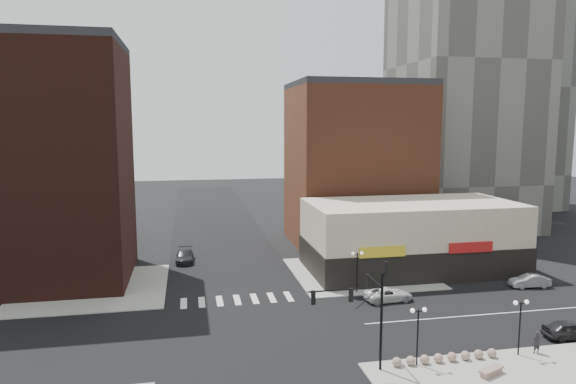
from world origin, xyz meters
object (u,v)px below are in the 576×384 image
object	(u,v)px
traffic_signal	(366,301)
white_suv	(388,294)
street_lamp_se_a	(418,321)
pedestrian	(536,342)
street_lamp_se_b	(521,313)
dark_sedan_north	(185,256)
street_lamp_ne	(357,261)
dark_sedan_east	(571,330)
stone_bench	(491,371)
silver_sedan	(530,281)

from	to	relation	value
traffic_signal	white_suv	size ratio (longest dim) A/B	1.66
street_lamp_se_a	pedestrian	xyz separation A→B (m)	(9.47, 0.00, -2.33)
street_lamp_se_b	white_suv	distance (m)	14.21
traffic_signal	street_lamp_se_b	distance (m)	11.88
dark_sedan_north	pedestrian	distance (m)	40.53
street_lamp_ne	pedestrian	size ratio (longest dim) A/B	2.46
traffic_signal	street_lamp_se_a	world-z (taller)	traffic_signal
traffic_signal	street_lamp_se_b	bearing A→B (deg)	-0.82
pedestrian	street_lamp_ne	bearing A→B (deg)	-66.32
street_lamp_se_b	pedestrian	world-z (taller)	street_lamp_se_b
street_lamp_se_a	dark_sedan_east	size ratio (longest dim) A/B	0.96
traffic_signal	stone_bench	world-z (taller)	traffic_signal
traffic_signal	pedestrian	xyz separation A→B (m)	(13.23, -0.17, -4.00)
silver_sedan	dark_sedan_north	bearing A→B (deg)	-111.16
dark_sedan_east	dark_sedan_north	distance (m)	42.18
white_suv	dark_sedan_north	bearing A→B (deg)	41.60
dark_sedan_east	dark_sedan_north	size ratio (longest dim) A/B	0.85
traffic_signal	white_suv	world-z (taller)	traffic_signal
silver_sedan	stone_bench	world-z (taller)	silver_sedan
street_lamp_se_b	white_suv	bearing A→B (deg)	110.10
street_lamp_se_a	white_suv	bearing A→B (deg)	76.29
street_lamp_se_b	traffic_signal	bearing A→B (deg)	179.18
street_lamp_se_a	silver_sedan	world-z (taller)	street_lamp_se_a
street_lamp_ne	stone_bench	xyz separation A→B (m)	(3.28, -18.39, -2.92)
traffic_signal	dark_sedan_north	bearing A→B (deg)	111.56
dark_sedan_east	stone_bench	distance (m)	10.76
traffic_signal	street_lamp_ne	distance (m)	16.62
street_lamp_ne	dark_sedan_north	xyz separation A→B (m)	(-17.12, 15.44, -2.55)
white_suv	pedestrian	xyz separation A→B (m)	(6.27, -13.12, 0.31)
street_lamp_se_a	street_lamp_se_b	size ratio (longest dim) A/B	1.00
street_lamp_se_a	street_lamp_se_b	xyz separation A→B (m)	(8.00, 0.00, 0.00)
street_lamp_se_b	silver_sedan	xyz separation A→B (m)	(11.35, 14.23, -2.61)
white_suv	pedestrian	world-z (taller)	pedestrian
dark_sedan_north	stone_bench	distance (m)	39.51
street_lamp_ne	silver_sedan	xyz separation A→B (m)	(18.35, -1.77, -2.61)
silver_sedan	stone_bench	size ratio (longest dim) A/B	1.97
dark_sedan_east	silver_sedan	world-z (taller)	dark_sedan_east
traffic_signal	silver_sedan	world-z (taller)	traffic_signal
street_lamp_se_a	street_lamp_ne	distance (m)	16.03
dark_sedan_north	white_suv	bearing A→B (deg)	-41.48
street_lamp_se_a	dark_sedan_east	distance (m)	14.46
traffic_signal	street_lamp_ne	xyz separation A→B (m)	(4.76, 15.83, -1.67)
street_lamp_se_a	street_lamp_ne	size ratio (longest dim) A/B	1.00
pedestrian	dark_sedan_north	bearing A→B (deg)	-55.06
dark_sedan_east	stone_bench	world-z (taller)	dark_sedan_east
street_lamp_se_b	silver_sedan	distance (m)	18.39
white_suv	stone_bench	distance (m)	15.55
dark_sedan_east	street_lamp_ne	bearing A→B (deg)	50.20
white_suv	silver_sedan	size ratio (longest dim) A/B	1.14
silver_sedan	pedestrian	size ratio (longest dim) A/B	2.44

